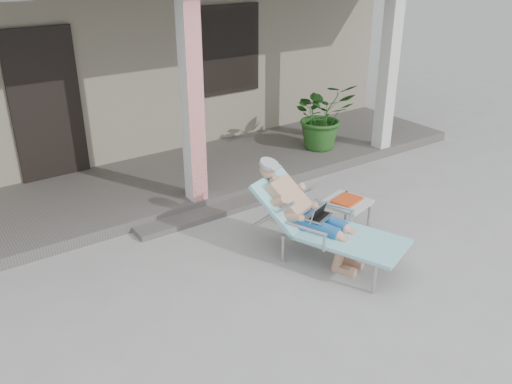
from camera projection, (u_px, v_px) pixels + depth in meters
ground at (298, 282)px, 5.69m from camera, size 60.00×60.00×0.00m
house at (76, 38)px, 9.83m from camera, size 10.40×5.40×3.30m
porch_deck at (169, 182)px, 7.89m from camera, size 10.00×2.00×0.15m
porch_step at (209, 213)px, 7.05m from camera, size 2.00×0.30×0.07m
lounger at (317, 201)px, 5.85m from camera, size 1.22×1.81×1.14m
side_table at (347, 204)px, 6.54m from camera, size 0.60×0.60×0.44m
potted_palm at (323, 115)px, 8.77m from camera, size 1.22×1.14×1.11m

